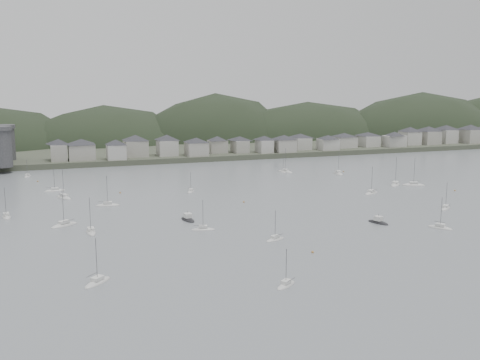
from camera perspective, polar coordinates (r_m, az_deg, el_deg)
name	(u,v)px	position (r m, az deg, el deg)	size (l,w,h in m)	color
ground	(336,249)	(142.89, 10.23, -7.22)	(900.00, 900.00, 0.00)	slate
far_shore_land	(145,140)	(420.75, -10.13, 4.21)	(900.00, 250.00, 3.00)	#383D2D
forested_ridge	(158,160)	(398.00, -8.78, 2.09)	(851.55, 103.94, 102.57)	black
waterfront_town	(258,142)	(325.93, 1.99, 4.03)	(451.48, 28.46, 12.92)	#9D9C90
moored_fleet	(203,204)	(193.23, -4.00, -2.55)	(258.64, 176.03, 13.28)	silver
motor_launch_near	(378,222)	(171.72, 14.55, -4.38)	(4.98, 7.80, 3.76)	black
motor_launch_far	(188,219)	(170.57, -5.60, -4.21)	(4.21, 8.35, 3.90)	black
mooring_buoys	(250,204)	(192.49, 1.12, -2.58)	(170.46, 141.50, 0.70)	#B07A3A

